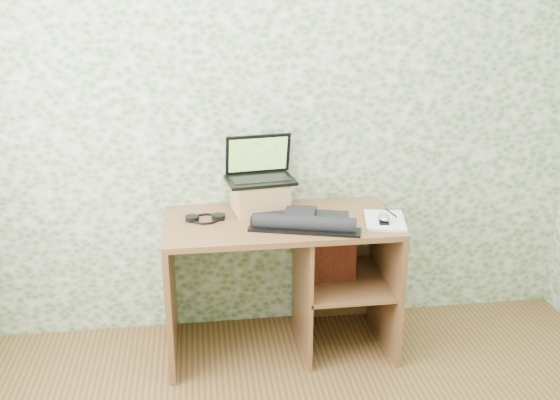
{
  "coord_description": "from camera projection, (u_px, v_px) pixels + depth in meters",
  "views": [
    {
      "loc": [
        -0.41,
        -1.56,
        1.92
      ],
      "look_at": [
        -0.01,
        1.39,
        0.88
      ],
      "focal_mm": 40.0,
      "sensor_mm": 36.0,
      "label": 1
    }
  ],
  "objects": [
    {
      "name": "wall_back",
      "position": [
        273.0,
        104.0,
        3.35
      ],
      "size": [
        3.5,
        0.0,
        3.5
      ],
      "primitive_type": "plane",
      "rotation": [
        1.57,
        0.0,
        0.0
      ],
      "color": "silver",
      "rests_on": "ground"
    },
    {
      "name": "notepad",
      "position": [
        385.0,
        220.0,
        3.22
      ],
      "size": [
        0.25,
        0.32,
        0.01
      ],
      "primitive_type": "cube",
      "rotation": [
        0.0,
        0.0,
        -0.21
      ],
      "color": "silver",
      "rests_on": "desk"
    },
    {
      "name": "headphones",
      "position": [
        205.0,
        218.0,
        3.24
      ],
      "size": [
        0.21,
        0.15,
        0.03
      ],
      "rotation": [
        0.0,
        0.0,
        0.01
      ],
      "color": "black",
      "rests_on": "desk"
    },
    {
      "name": "keyboard",
      "position": [
        302.0,
        220.0,
        3.16
      ],
      "size": [
        0.57,
        0.42,
        0.08
      ],
      "rotation": [
        0.0,
        0.0,
        -0.29
      ],
      "color": "black",
      "rests_on": "desk"
    },
    {
      "name": "riser",
      "position": [
        260.0,
        197.0,
        3.34
      ],
      "size": [
        0.31,
        0.27,
        0.17
      ],
      "primitive_type": "cube",
      "rotation": [
        0.0,
        0.0,
        0.14
      ],
      "color": "#A46D49",
      "rests_on": "desk"
    },
    {
      "name": "mouse",
      "position": [
        384.0,
        219.0,
        3.17
      ],
      "size": [
        0.08,
        0.1,
        0.03
      ],
      "primitive_type": "ellipsoid",
      "rotation": [
        0.0,
        0.0,
        -0.22
      ],
      "color": "#B0B0B3",
      "rests_on": "notepad"
    },
    {
      "name": "pen",
      "position": [
        391.0,
        213.0,
        3.3
      ],
      "size": [
        0.03,
        0.13,
        0.01
      ],
      "primitive_type": "cylinder",
      "rotation": [
        1.57,
        0.0,
        0.15
      ],
      "color": "black",
      "rests_on": "notepad"
    },
    {
      "name": "desk",
      "position": [
        294.0,
        264.0,
        3.37
      ],
      "size": [
        1.2,
        0.6,
        0.75
      ],
      "color": "brown",
      "rests_on": "floor"
    },
    {
      "name": "red_box",
      "position": [
        333.0,
        255.0,
        3.35
      ],
      "size": [
        0.24,
        0.08,
        0.28
      ],
      "primitive_type": "cube",
      "rotation": [
        0.0,
        0.0,
        0.03
      ],
      "color": "maroon",
      "rests_on": "desk"
    },
    {
      "name": "laptop",
      "position": [
        259.0,
        170.0,
        3.33
      ],
      "size": [
        0.38,
        0.29,
        0.24
      ],
      "rotation": [
        0.0,
        0.0,
        0.14
      ],
      "color": "black",
      "rests_on": "riser"
    }
  ]
}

